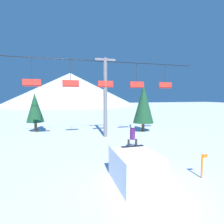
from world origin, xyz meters
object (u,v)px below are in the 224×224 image
at_px(snowboarder, 132,135).
at_px(snow_ramp, 134,167).
at_px(pine_tree_near, 143,104).
at_px(trail_marker, 202,165).

bearing_deg(snowboarder, snow_ramp, -105.37).
bearing_deg(pine_tree_near, snowboarder, -118.59).
distance_m(snow_ramp, snowboarder, 1.89).
bearing_deg(snow_ramp, snowboarder, 74.63).
height_order(pine_tree_near, trail_marker, pine_tree_near).
height_order(snowboarder, pine_tree_near, pine_tree_near).
relative_size(snowboarder, trail_marker, 0.97).
relative_size(snow_ramp, trail_marker, 2.23).
bearing_deg(trail_marker, snowboarder, 158.59).
height_order(snowboarder, trail_marker, snowboarder).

